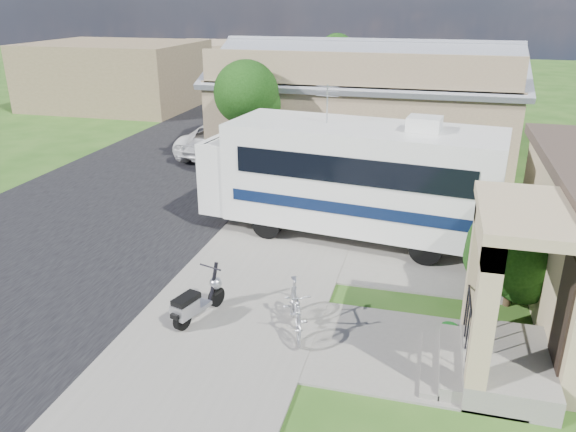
% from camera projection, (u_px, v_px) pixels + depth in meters
% --- Properties ---
extents(ground, '(120.00, 120.00, 0.00)m').
position_uv_depth(ground, '(281.00, 309.00, 12.84)').
color(ground, '#214713').
extents(street_slab, '(9.00, 80.00, 0.02)m').
position_uv_depth(street_slab, '(173.00, 166.00, 23.61)').
color(street_slab, black).
rests_on(street_slab, ground).
extents(sidewalk_slab, '(4.00, 80.00, 0.06)m').
position_uv_depth(sidewalk_slab, '(324.00, 178.00, 22.07)').
color(sidewalk_slab, slate).
rests_on(sidewalk_slab, ground).
extents(driveway_slab, '(7.00, 6.00, 0.05)m').
position_uv_depth(driveway_slab, '(371.00, 239.00, 16.53)').
color(driveway_slab, slate).
rests_on(driveway_slab, ground).
extents(walk_slab, '(4.00, 3.00, 0.05)m').
position_uv_depth(walk_slab, '(413.00, 353.00, 11.22)').
color(walk_slab, slate).
rests_on(walk_slab, ground).
extents(warehouse, '(12.50, 8.40, 5.04)m').
position_uv_depth(warehouse, '(365.00, 111.00, 24.69)').
color(warehouse, '#826851').
rests_on(warehouse, ground).
extents(distant_bldg_far, '(10.00, 8.00, 4.00)m').
position_uv_depth(distant_bldg_far, '(117.00, 75.00, 35.94)').
color(distant_bldg_far, brown).
rests_on(distant_bldg_far, ground).
extents(distant_bldg_near, '(8.00, 7.00, 3.20)m').
position_uv_depth(distant_bldg_near, '(215.00, 62.00, 46.42)').
color(distant_bldg_near, '#826851').
rests_on(distant_bldg_near, ground).
extents(street_tree_a, '(2.44, 2.40, 4.58)m').
position_uv_depth(street_tree_a, '(249.00, 96.00, 20.68)').
color(street_tree_a, black).
rests_on(street_tree_a, ground).
extents(street_tree_b, '(2.44, 2.40, 4.73)m').
position_uv_depth(street_tree_b, '(309.00, 63.00, 29.63)').
color(street_tree_b, black).
rests_on(street_tree_b, ground).
extents(street_tree_c, '(2.44, 2.40, 4.42)m').
position_uv_depth(street_tree_c, '(338.00, 53.00, 37.84)').
color(street_tree_c, black).
rests_on(street_tree_c, ground).
extents(motorhome, '(8.78, 3.74, 4.36)m').
position_uv_depth(motorhome, '(351.00, 175.00, 16.18)').
color(motorhome, silver).
rests_on(motorhome, ground).
extents(shrub, '(2.37, 2.27, 2.91)m').
position_uv_depth(shrub, '(519.00, 246.00, 12.52)').
color(shrub, black).
rests_on(shrub, ground).
extents(scooter, '(0.80, 1.62, 1.09)m').
position_uv_depth(scooter, '(196.00, 302.00, 12.18)').
color(scooter, black).
rests_on(scooter, ground).
extents(bicycle, '(1.12, 1.92, 1.11)m').
position_uv_depth(bicycle, '(296.00, 310.00, 11.73)').
color(bicycle, '#A3A4AB').
rests_on(bicycle, ground).
extents(pickup_truck, '(3.14, 5.68, 1.50)m').
position_uv_depth(pickup_truck, '(225.00, 138.00, 25.25)').
color(pickup_truck, white).
rests_on(pickup_truck, ground).
extents(van, '(2.39, 5.67, 1.63)m').
position_uv_depth(van, '(258.00, 108.00, 31.63)').
color(van, white).
rests_on(van, ground).
extents(garden_hose, '(0.34, 0.34, 0.15)m').
position_uv_depth(garden_hose, '(449.00, 330.00, 11.92)').
color(garden_hose, '#136019').
rests_on(garden_hose, ground).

